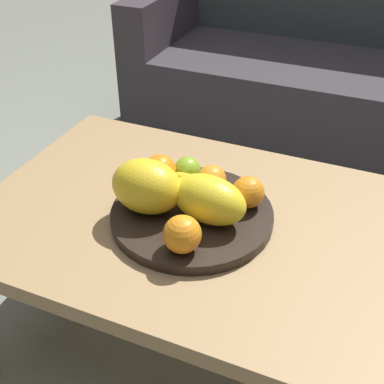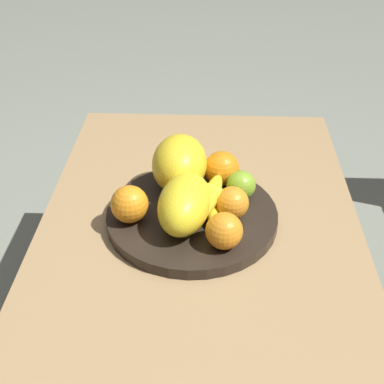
{
  "view_description": "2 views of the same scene",
  "coord_description": "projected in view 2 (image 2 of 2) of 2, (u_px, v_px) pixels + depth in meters",
  "views": [
    {
      "loc": [
        0.3,
        -0.83,
        1.14
      ],
      "look_at": [
        -0.04,
        -0.02,
        0.52
      ],
      "focal_mm": 46.71,
      "sensor_mm": 36.0,
      "label": 1
    },
    {
      "loc": [
        0.86,
        0.02,
        1.16
      ],
      "look_at": [
        -0.04,
        -0.02,
        0.52
      ],
      "focal_mm": 50.28,
      "sensor_mm": 36.0,
      "label": 2
    }
  ],
  "objects": [
    {
      "name": "orange_right",
      "position": [
        224.0,
        231.0,
        1.02
      ],
      "size": [
        0.07,
        0.07,
        0.07
      ],
      "primitive_type": "sphere",
      "color": "orange",
      "rests_on": "fruit_bowl"
    },
    {
      "name": "orange_left",
      "position": [
        130.0,
        204.0,
        1.09
      ],
      "size": [
        0.08,
        0.08,
        0.08
      ],
      "primitive_type": "sphere",
      "color": "orange",
      "rests_on": "fruit_bowl"
    },
    {
      "name": "apple_left",
      "position": [
        241.0,
        185.0,
        1.16
      ],
      "size": [
        0.06,
        0.06,
        0.06
      ],
      "primitive_type": "sphere",
      "color": "#80AF2B",
      "rests_on": "fruit_bowl"
    },
    {
      "name": "melon_smaller_beside",
      "position": [
        180.0,
        164.0,
        1.18
      ],
      "size": [
        0.16,
        0.12,
        0.12
      ],
      "primitive_type": "ellipsoid",
      "rotation": [
        0.0,
        0.0,
        -0.03
      ],
      "color": "yellow",
      "rests_on": "fruit_bowl"
    },
    {
      "name": "coffee_table",
      "position": [
        199.0,
        251.0,
        1.14
      ],
      "size": [
        1.08,
        0.68,
        0.45
      ],
      "color": "#A78456",
      "rests_on": "ground_plane"
    },
    {
      "name": "orange_back",
      "position": [
        222.0,
        169.0,
        1.2
      ],
      "size": [
        0.08,
        0.08,
        0.08
      ],
      "primitive_type": "sphere",
      "color": "orange",
      "rests_on": "fruit_bowl"
    },
    {
      "name": "fruit_bowl",
      "position": [
        192.0,
        216.0,
        1.14
      ],
      "size": [
        0.36,
        0.36,
        0.03
      ],
      "primitive_type": "cylinder",
      "color": "black",
      "rests_on": "coffee_table"
    },
    {
      "name": "orange_front",
      "position": [
        232.0,
        203.0,
        1.1
      ],
      "size": [
        0.07,
        0.07,
        0.07
      ],
      "primitive_type": "sphere",
      "color": "orange",
      "rests_on": "fruit_bowl"
    },
    {
      "name": "melon_large_front",
      "position": [
        184.0,
        204.0,
        1.07
      ],
      "size": [
        0.19,
        0.13,
        0.1
      ],
      "primitive_type": "ellipsoid",
      "rotation": [
        0.0,
        0.0,
        -0.15
      ],
      "color": "yellow",
      "rests_on": "fruit_bowl"
    },
    {
      "name": "banana_bunch",
      "position": [
        213.0,
        198.0,
        1.12
      ],
      "size": [
        0.16,
        0.16,
        0.06
      ],
      "color": "yellow",
      "rests_on": "fruit_bowl"
    },
    {
      "name": "ground_plane",
      "position": [
        198.0,
        370.0,
        1.37
      ],
      "size": [
        8.0,
        8.0,
        0.0
      ],
      "primitive_type": "plane",
      "color": "gray"
    }
  ]
}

